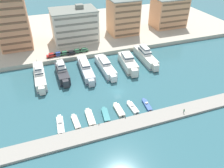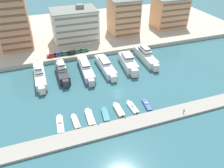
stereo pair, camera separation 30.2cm
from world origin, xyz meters
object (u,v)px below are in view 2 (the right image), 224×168
at_px(yacht_ivory_far_left, 40,75).
at_px(pedestrian_near_edge, 184,111).
at_px(motorboat_cream_left, 76,122).
at_px(car_green_center, 77,51).
at_px(yacht_charcoal_left, 62,72).
at_px(motorboat_blue_mid_right, 147,105).
at_px(motorboat_cream_mid_left, 90,117).
at_px(motorboat_cream_center, 119,110).
at_px(motorboat_teal_center_left, 105,115).
at_px(car_green_mid_left, 64,53).
at_px(yacht_ivory_center_right, 146,56).
at_px(motorboat_white_far_left, 60,124).
at_px(car_black_center_left, 71,52).
at_px(car_red_far_left, 51,55).
at_px(yacht_silver_mid_left, 86,69).
at_px(car_blue_left, 58,54).
at_px(car_green_center_right, 84,50).
at_px(motorboat_white_center_right, 132,107).
at_px(yacht_ivory_center, 128,63).
at_px(yacht_white_center_left, 106,66).

distance_m(yacht_ivory_far_left, pedestrian_near_edge, 54.94).
height_order(motorboat_cream_left, car_green_center, car_green_center).
xyz_separation_m(yacht_charcoal_left, car_green_center, (9.23, 15.84, 0.64)).
relative_size(motorboat_cream_left, motorboat_blue_mid_right, 1.01).
bearing_deg(motorboat_cream_mid_left, yacht_ivory_far_left, 114.89).
height_order(motorboat_cream_center, car_green_center, car_green_center).
height_order(motorboat_teal_center_left, car_green_mid_left, car_green_mid_left).
distance_m(yacht_ivory_center_right, motorboat_blue_mid_right, 32.03).
height_order(motorboat_white_far_left, motorboat_cream_left, motorboat_white_far_left).
bearing_deg(motorboat_cream_left, car_green_center, 77.59).
bearing_deg(car_black_center_left, car_green_center, 15.66).
height_order(motorboat_cream_left, car_green_mid_left, car_green_mid_left).
bearing_deg(car_red_far_left, yacht_charcoal_left, -80.72).
distance_m(yacht_silver_mid_left, car_green_mid_left, 16.49).
relative_size(yacht_ivory_far_left, motorboat_teal_center_left, 3.02).
relative_size(yacht_ivory_far_left, motorboat_cream_left, 3.11).
bearing_deg(motorboat_blue_mid_right, car_blue_left, 118.54).
distance_m(motorboat_cream_mid_left, motorboat_cream_center, 9.71).
bearing_deg(car_black_center_left, yacht_charcoal_left, -112.91).
height_order(yacht_ivory_center_right, car_green_center, yacht_ivory_center_right).
distance_m(car_blue_left, car_green_center_right, 12.01).
distance_m(motorboat_white_center_right, car_green_center_right, 43.34).
bearing_deg(motorboat_cream_center, car_green_center_right, 91.98).
distance_m(yacht_ivory_far_left, car_green_center, 23.38).
bearing_deg(car_green_mid_left, motorboat_blue_mid_right, -64.46).
bearing_deg(car_black_center_left, motorboat_cream_left, -98.89).
xyz_separation_m(yacht_silver_mid_left, motorboat_teal_center_left, (-0.37, -27.86, -1.38)).
bearing_deg(car_green_mid_left, yacht_ivory_center, -34.63).
relative_size(yacht_ivory_center, motorboat_cream_left, 2.65).
bearing_deg(motorboat_teal_center_left, motorboat_blue_mid_right, 0.72).
bearing_deg(pedestrian_near_edge, car_blue_left, 122.51).
bearing_deg(car_green_center, car_black_center_left, -164.34).
bearing_deg(yacht_ivory_center, car_green_center, 137.16).
distance_m(yacht_white_center_left, motorboat_cream_center, 26.66).
xyz_separation_m(yacht_silver_mid_left, car_blue_left, (-9.11, 15.19, 1.02)).
height_order(yacht_white_center_left, car_blue_left, yacht_white_center_left).
xyz_separation_m(motorboat_teal_center_left, motorboat_white_center_right, (9.55, 0.60, -0.08)).
bearing_deg(motorboat_cream_mid_left, car_red_far_left, 99.11).
bearing_deg(car_red_far_left, car_green_center, 2.64).
distance_m(yacht_charcoal_left, motorboat_cream_left, 27.43).
distance_m(yacht_white_center_left, car_green_mid_left, 21.67).
distance_m(motorboat_white_center_right, car_black_center_left, 43.88).
distance_m(yacht_ivory_center, motorboat_cream_center, 28.97).
xyz_separation_m(motorboat_cream_mid_left, car_green_center_right, (8.23, 42.96, 2.40)).
bearing_deg(yacht_charcoal_left, pedestrian_near_edge, -47.00).
xyz_separation_m(motorboat_cream_left, pedestrian_near_edge, (33.10, -7.84, 1.39)).
xyz_separation_m(motorboat_teal_center_left, car_red_far_left, (-11.76, 42.87, 2.40)).
bearing_deg(yacht_charcoal_left, car_black_center_left, 67.09).
height_order(motorboat_white_far_left, car_green_mid_left, car_green_mid_left).
relative_size(motorboat_cream_mid_left, car_green_mid_left, 1.94).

